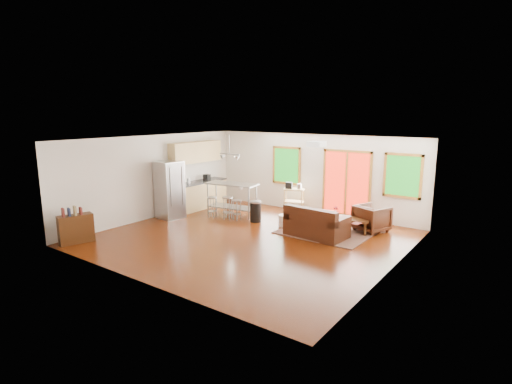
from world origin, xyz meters
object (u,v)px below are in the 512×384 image
Objects in this scene: refrigerator at (170,190)px; island at (232,193)px; loveseat at (316,225)px; coffee_table at (350,220)px; kitchen_cart at (293,192)px; rug at (325,232)px; ottoman at (325,218)px; armchair at (372,217)px.

refrigerator is 1.03× the size of island.
island is at bearing 51.56° from refrigerator.
coffee_table is at bearing 62.11° from loveseat.
kitchen_cart is (-2.42, 1.02, 0.34)m from coffee_table.
rug is at bearing -37.44° from kitchen_cart.
coffee_table reaches higher than rug.
rug is at bearing -62.90° from ottoman.
island reaches higher than armchair.
refrigerator is (-5.69, -2.28, 0.49)m from armchair.
kitchen_cart reaches higher than coffee_table.
island reaches higher than kitchen_cart.
armchair is at bearing 45.72° from coffee_table.
armchair is 4.42m from island.
coffee_table is at bearing -22.97° from kitchen_cart.
kitchen_cart is at bearing 157.53° from ottoman.
island is at bearing 33.51° from armchair.
coffee_table is (0.57, 0.91, 0.03)m from loveseat.
ottoman is (-0.43, 0.84, 0.17)m from rug.
kitchen_cart reaches higher than armchair.
ottoman reaches higher than rug.
rug is 3.40m from island.
rug is 0.76m from coffee_table.
armchair reaches higher than ottoman.
loveseat is at bearing 17.57° from refrigerator.
island is (-4.31, -0.90, 0.31)m from armchair.
kitchen_cart is (-1.46, 0.60, 0.52)m from ottoman.
armchair is at bearing 11.82° from island.
rug is 1.32× the size of refrigerator.
rug is 2.31× the size of kitchen_cart.
kitchen_cart is (-1.89, 1.45, 0.69)m from rug.
coffee_table is (0.53, 0.42, 0.35)m from rug.
ottoman is 4.87m from refrigerator.
armchair reaches higher than rug.
ottoman is 1.66m from kitchen_cart.
ottoman is at bearing 34.16° from refrigerator.
loveseat reaches higher than coffee_table.
coffee_table is 1.06m from ottoman.
loveseat is (-0.04, -0.48, 0.32)m from rug.
armchair is 2.94m from kitchen_cart.
refrigerator reaches higher than armchair.
island is (-2.90, -0.86, 0.54)m from ottoman.
ottoman is (-0.96, 0.42, -0.17)m from coffee_table.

